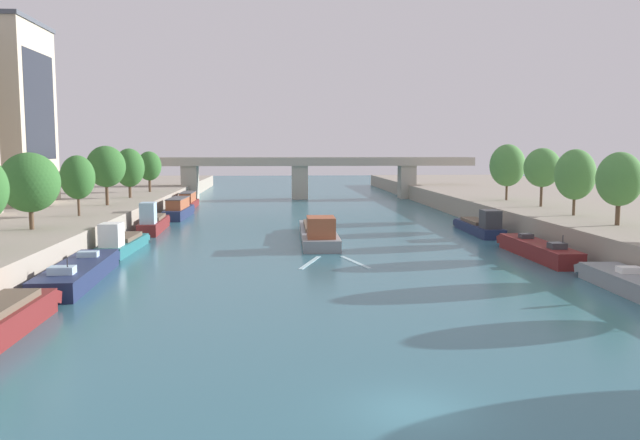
{
  "coord_description": "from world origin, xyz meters",
  "views": [
    {
      "loc": [
        -4.7,
        -21.18,
        8.98
      ],
      "look_at": [
        0.0,
        44.48,
        1.75
      ],
      "focal_mm": 36.35,
      "sensor_mm": 36.0,
      "label": 1
    }
  ],
  "objects_px": {
    "moored_boat_left_gap_after": "(122,243)",
    "tree_left_third": "(30,182)",
    "tree_left_second": "(129,168)",
    "tree_right_distant": "(619,179)",
    "tree_right_midway": "(575,175)",
    "tree_right_past_mid": "(542,168)",
    "tree_left_nearest": "(78,177)",
    "tree_left_end_of_row": "(149,166)",
    "bridge_far": "(300,172)",
    "moored_boat_left_downstream": "(153,222)",
    "moored_boat_left_midway": "(188,201)",
    "tree_left_past_mid": "(106,167)",
    "tree_right_nearest": "(507,165)",
    "moored_boat_right_end": "(480,226)",
    "moored_boat_left_upstream": "(79,272)",
    "moored_boat_left_second": "(179,209)",
    "barge_midriver": "(318,232)",
    "moored_boat_right_lone": "(537,249)"
  },
  "relations": [
    {
      "from": "tree_left_nearest",
      "to": "tree_right_distant",
      "type": "relative_size",
      "value": 0.94
    },
    {
      "from": "tree_right_distant",
      "to": "moored_boat_right_end",
      "type": "bearing_deg",
      "value": 117.72
    },
    {
      "from": "moored_boat_left_midway",
      "to": "tree_left_nearest",
      "type": "relative_size",
      "value": 1.86
    },
    {
      "from": "moored_boat_right_end",
      "to": "tree_left_third",
      "type": "distance_m",
      "value": 43.93
    },
    {
      "from": "tree_left_past_mid",
      "to": "bridge_far",
      "type": "height_order",
      "value": "tree_left_past_mid"
    },
    {
      "from": "barge_midriver",
      "to": "tree_right_nearest",
      "type": "xyz_separation_m",
      "value": [
        25.24,
        17.6,
        6.05
      ]
    },
    {
      "from": "moored_boat_left_second",
      "to": "moored_boat_right_end",
      "type": "height_order",
      "value": "moored_boat_right_end"
    },
    {
      "from": "moored_boat_right_end",
      "to": "tree_left_past_mid",
      "type": "relative_size",
      "value": 1.78
    },
    {
      "from": "moored_boat_left_second",
      "to": "bridge_far",
      "type": "bearing_deg",
      "value": 61.22
    },
    {
      "from": "moored_boat_left_downstream",
      "to": "tree_left_nearest",
      "type": "height_order",
      "value": "tree_left_nearest"
    },
    {
      "from": "tree_left_second",
      "to": "tree_right_nearest",
      "type": "height_order",
      "value": "tree_right_nearest"
    },
    {
      "from": "tree_left_second",
      "to": "tree_right_distant",
      "type": "xyz_separation_m",
      "value": [
        48.43,
        -34.97,
        -0.06
      ]
    },
    {
      "from": "moored_boat_left_upstream",
      "to": "tree_left_third",
      "type": "bearing_deg",
      "value": 124.7
    },
    {
      "from": "tree_left_third",
      "to": "tree_left_end_of_row",
      "type": "relative_size",
      "value": 1.01
    },
    {
      "from": "bridge_far",
      "to": "tree_left_past_mid",
      "type": "bearing_deg",
      "value": -120.51
    },
    {
      "from": "tree_left_second",
      "to": "moored_boat_left_upstream",
      "type": "bearing_deg",
      "value": -82.29
    },
    {
      "from": "moored_boat_left_downstream",
      "to": "bridge_far",
      "type": "xyz_separation_m",
      "value": [
        17.85,
        45.78,
        3.77
      ]
    },
    {
      "from": "moored_boat_left_gap_after",
      "to": "tree_left_third",
      "type": "distance_m",
      "value": 9.03
    },
    {
      "from": "tree_left_past_mid",
      "to": "bridge_far",
      "type": "relative_size",
      "value": 0.11
    },
    {
      "from": "barge_midriver",
      "to": "tree_left_end_of_row",
      "type": "relative_size",
      "value": 2.93
    },
    {
      "from": "moored_boat_left_midway",
      "to": "barge_midriver",
      "type": "bearing_deg",
      "value": -64.99
    },
    {
      "from": "moored_boat_right_lone",
      "to": "tree_right_nearest",
      "type": "distance_m",
      "value": 30.18
    },
    {
      "from": "tree_left_nearest",
      "to": "moored_boat_left_upstream",
      "type": "bearing_deg",
      "value": -73.99
    },
    {
      "from": "tree_right_distant",
      "to": "tree_right_past_mid",
      "type": "distance_m",
      "value": 18.1
    },
    {
      "from": "tree_left_end_of_row",
      "to": "tree_right_past_mid",
      "type": "xyz_separation_m",
      "value": [
        48.98,
        -28.9,
        0.48
      ]
    },
    {
      "from": "moored_boat_left_gap_after",
      "to": "tree_right_midway",
      "type": "relative_size",
      "value": 1.72
    },
    {
      "from": "moored_boat_left_midway",
      "to": "tree_left_nearest",
      "type": "height_order",
      "value": "tree_left_nearest"
    },
    {
      "from": "tree_left_past_mid",
      "to": "tree_left_end_of_row",
      "type": "distance_m",
      "value": 23.56
    },
    {
      "from": "tree_left_past_mid",
      "to": "tree_right_nearest",
      "type": "bearing_deg",
      "value": 4.57
    },
    {
      "from": "tree_left_end_of_row",
      "to": "tree_left_past_mid",
      "type": "bearing_deg",
      "value": -91.16
    },
    {
      "from": "tree_right_past_mid",
      "to": "moored_boat_left_midway",
      "type": "bearing_deg",
      "value": 146.19
    },
    {
      "from": "tree_right_past_mid",
      "to": "bridge_far",
      "type": "xyz_separation_m",
      "value": [
        -25.47,
        46.06,
        -2.1
      ]
    },
    {
      "from": "moored_boat_left_second",
      "to": "tree_left_end_of_row",
      "type": "xyz_separation_m",
      "value": [
        -6.32,
        14.14,
        5.3
      ]
    },
    {
      "from": "moored_boat_left_downstream",
      "to": "moored_boat_right_end",
      "type": "xyz_separation_m",
      "value": [
        35.03,
        -4.29,
        -0.18
      ]
    },
    {
      "from": "tree_right_nearest",
      "to": "moored_boat_left_upstream",
      "type": "bearing_deg",
      "value": -140.1
    },
    {
      "from": "moored_boat_left_downstream",
      "to": "moored_boat_left_midway",
      "type": "height_order",
      "value": "moored_boat_left_downstream"
    },
    {
      "from": "moored_boat_left_second",
      "to": "tree_right_midway",
      "type": "height_order",
      "value": "tree_right_midway"
    },
    {
      "from": "bridge_far",
      "to": "tree_left_nearest",
      "type": "bearing_deg",
      "value": -114.13
    },
    {
      "from": "moored_boat_left_second",
      "to": "tree_left_end_of_row",
      "type": "bearing_deg",
      "value": 114.1
    },
    {
      "from": "moored_boat_left_downstream",
      "to": "tree_right_past_mid",
      "type": "distance_m",
      "value": 43.72
    },
    {
      "from": "moored_boat_left_second",
      "to": "tree_left_second",
      "type": "bearing_deg",
      "value": 162.34
    },
    {
      "from": "tree_right_past_mid",
      "to": "tree_left_nearest",
      "type": "bearing_deg",
      "value": -172.15
    },
    {
      "from": "tree_left_end_of_row",
      "to": "tree_right_distant",
      "type": "xyz_separation_m",
      "value": [
        48.08,
        -46.98,
        0.03
      ]
    },
    {
      "from": "moored_boat_left_upstream",
      "to": "tree_left_end_of_row",
      "type": "height_order",
      "value": "tree_left_end_of_row"
    },
    {
      "from": "moored_boat_right_end",
      "to": "tree_left_third",
      "type": "relative_size",
      "value": 1.96
    },
    {
      "from": "moored_boat_left_downstream",
      "to": "tree_right_nearest",
      "type": "bearing_deg",
      "value": 11.87
    },
    {
      "from": "barge_midriver",
      "to": "tree_right_past_mid",
      "type": "distance_m",
      "value": 27.83
    },
    {
      "from": "moored_boat_right_end",
      "to": "bridge_far",
      "type": "height_order",
      "value": "bridge_far"
    },
    {
      "from": "moored_boat_right_end",
      "to": "bridge_far",
      "type": "xyz_separation_m",
      "value": [
        -17.18,
        50.07,
        3.95
      ]
    },
    {
      "from": "tree_left_nearest",
      "to": "tree_right_midway",
      "type": "relative_size",
      "value": 0.91
    }
  ]
}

